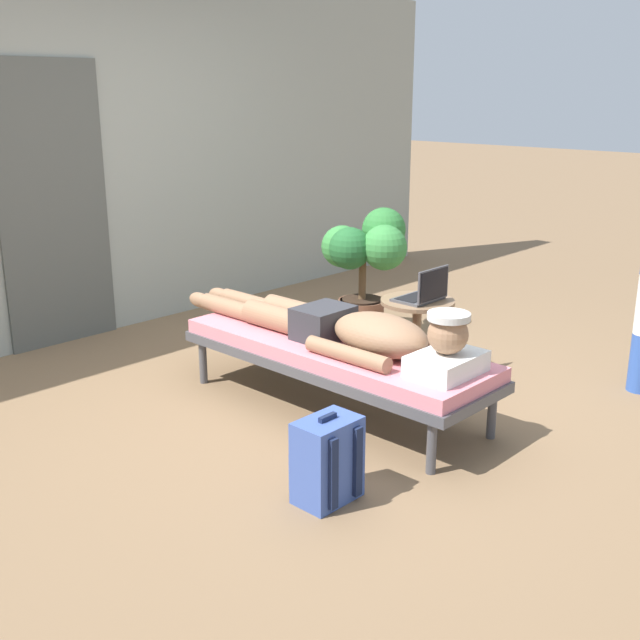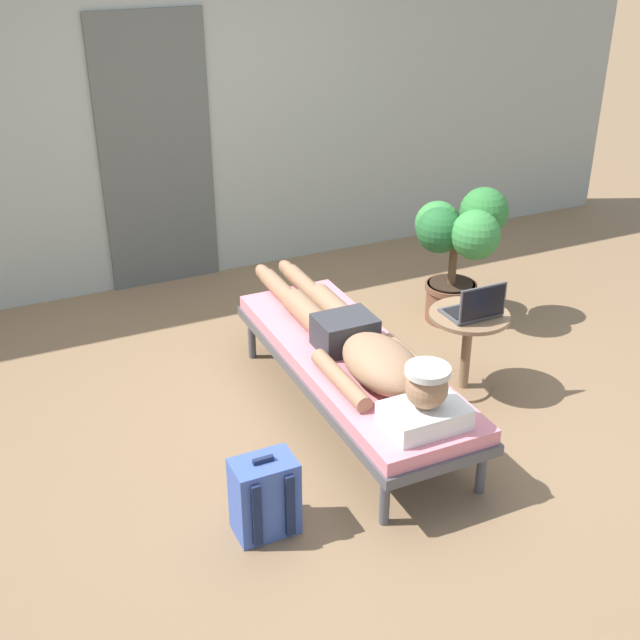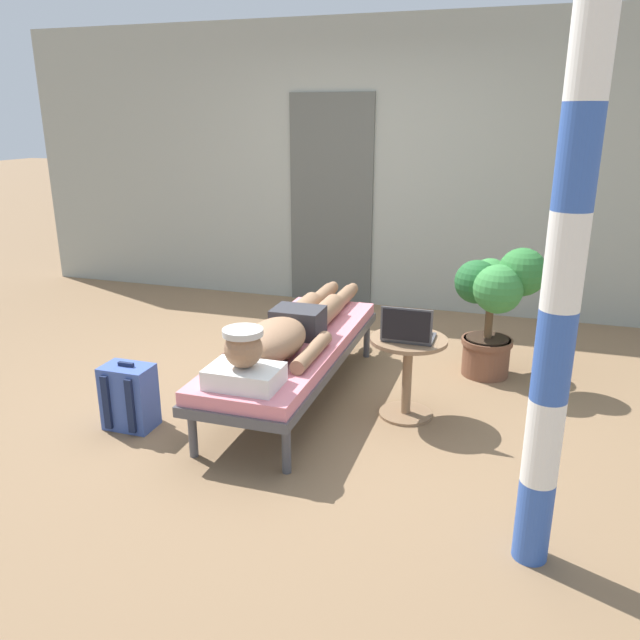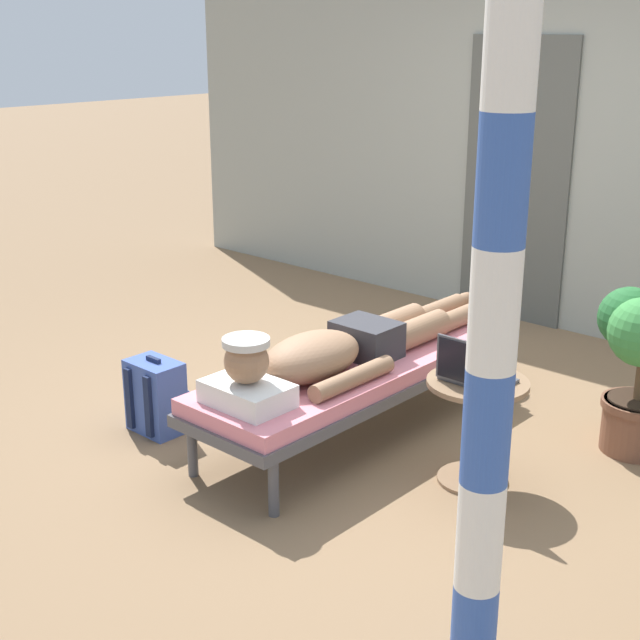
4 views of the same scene
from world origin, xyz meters
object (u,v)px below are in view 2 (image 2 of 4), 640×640
at_px(person_reclining, 362,347).
at_px(potted_plant, 458,242).
at_px(lounge_chair, 352,365).
at_px(laptop, 475,308).
at_px(side_table, 467,338).
at_px(backpack, 264,496).

distance_m(person_reclining, potted_plant, 1.53).
xyz_separation_m(person_reclining, potted_plant, (1.23, 0.92, 0.08)).
bearing_deg(potted_plant, person_reclining, -143.22).
xyz_separation_m(lounge_chair, laptop, (0.76, -0.08, 0.24)).
distance_m(side_table, potted_plant, 0.99).
bearing_deg(laptop, potted_plant, 62.33).
distance_m(side_table, backpack, 1.72).
xyz_separation_m(person_reclining, laptop, (0.76, 0.03, 0.06)).
bearing_deg(laptop, backpack, -158.70).
bearing_deg(person_reclining, potted_plant, 36.78).
height_order(person_reclining, backpack, person_reclining).
xyz_separation_m(side_table, backpack, (-1.58, -0.67, -0.16)).
relative_size(lounge_chair, person_reclining, 0.92).
bearing_deg(potted_plant, lounge_chair, -146.59).
bearing_deg(side_table, laptop, -90.00).
bearing_deg(person_reclining, side_table, 6.23).
height_order(person_reclining, potted_plant, potted_plant).
distance_m(laptop, backpack, 1.74).
height_order(lounge_chair, backpack, backpack).
height_order(lounge_chair, person_reclining, person_reclining).
bearing_deg(backpack, potted_plant, 36.29).
bearing_deg(backpack, lounge_chair, 40.24).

